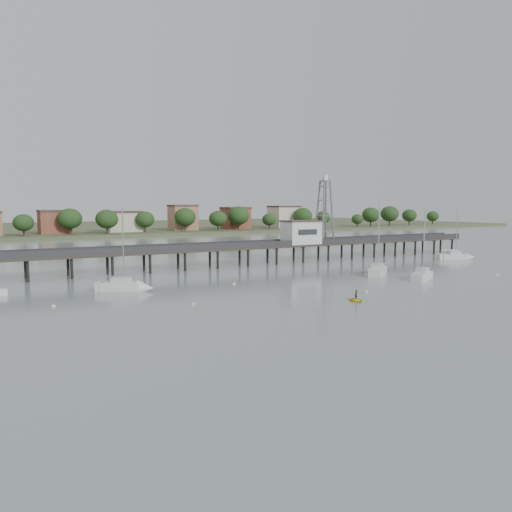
{
  "coord_description": "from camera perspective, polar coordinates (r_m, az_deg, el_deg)",
  "views": [
    {
      "loc": [
        -38.93,
        -31.8,
        12.72
      ],
      "look_at": [
        3.13,
        42.0,
        4.0
      ],
      "focal_mm": 35.0,
      "sensor_mm": 36.0,
      "label": 1
    }
  ],
  "objects": [
    {
      "name": "ground_plane",
      "position": [
        51.85,
        20.65,
        -8.73
      ],
      "size": [
        500.0,
        500.0,
        0.0
      ],
      "primitive_type": "plane",
      "color": "slate",
      "rests_on": "ground"
    },
    {
      "name": "pier",
      "position": [
        100.11,
        -6.67,
        0.71
      ],
      "size": [
        150.0,
        5.0,
        5.5
      ],
      "color": "#2D2823",
      "rests_on": "ground"
    },
    {
      "name": "pier_building",
      "position": [
        112.03,
        5.17,
        2.74
      ],
      "size": [
        8.4,
        5.4,
        5.3
      ],
      "color": "silver",
      "rests_on": "ground"
    },
    {
      "name": "lattice_tower",
      "position": [
        115.71,
        7.85,
        5.01
      ],
      "size": [
        3.2,
        3.2,
        15.5
      ],
      "color": "slate",
      "rests_on": "ground"
    },
    {
      "name": "sailboat_c",
      "position": [
        95.25,
        13.85,
        -1.6
      ],
      "size": [
        8.61,
        7.72,
        14.76
      ],
      "rotation": [
        0.0,
        0.0,
        0.69
      ],
      "color": "silver",
      "rests_on": "ground"
    },
    {
      "name": "sailboat_b",
      "position": [
        76.37,
        -14.26,
        -3.42
      ],
      "size": [
        7.76,
        6.28,
        12.97
      ],
      "rotation": [
        0.0,
        0.0,
        -0.6
      ],
      "color": "silver",
      "rests_on": "ground"
    },
    {
      "name": "sailboat_e",
      "position": [
        126.15,
        22.2,
        -0.07
      ],
      "size": [
        8.28,
        5.54,
        13.31
      ],
      "rotation": [
        0.0,
        0.0,
        -0.44
      ],
      "color": "silver",
      "rests_on": "ground"
    },
    {
      "name": "sailboat_d",
      "position": [
        90.9,
        18.64,
        -2.08
      ],
      "size": [
        7.7,
        5.34,
        12.5
      ],
      "rotation": [
        0.0,
        0.0,
        0.47
      ],
      "color": "silver",
      "rests_on": "ground"
    },
    {
      "name": "yellow_dinghy",
      "position": [
        67.65,
        11.34,
        -5.09
      ],
      "size": [
        1.91,
        0.78,
        2.59
      ],
      "primitive_type": "imported",
      "rotation": [
        0.0,
        0.0,
        -0.13
      ],
      "color": "yellow",
      "rests_on": "ground"
    },
    {
      "name": "dinghy_occupant",
      "position": [
        67.65,
        11.34,
        -5.09
      ],
      "size": [
        0.87,
        1.37,
        0.31
      ],
      "primitive_type": "imported",
      "rotation": [
        0.0,
        0.0,
        3.49
      ],
      "color": "black",
      "rests_on": "ground"
    },
    {
      "name": "mooring_buoys",
      "position": [
        77.29,
        5.35,
        -3.58
      ],
      "size": [
        74.98,
        16.75,
        0.39
      ],
      "color": "#F1F0BB",
      "rests_on": "ground"
    },
    {
      "name": "far_shore",
      "position": [
        274.46,
        -21.45,
        3.0
      ],
      "size": [
        500.0,
        170.0,
        10.4
      ],
      "color": "#475133",
      "rests_on": "ground"
    }
  ]
}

